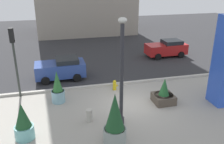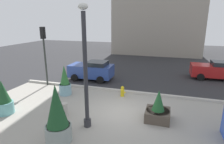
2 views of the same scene
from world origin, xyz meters
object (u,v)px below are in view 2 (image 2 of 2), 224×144
object	(u,v)px
car_curb_east	(92,70)
traffic_light_corner	(44,47)
potted_plant_curbside	(65,82)
potted_plant_by_pillar	(158,110)
fire_hydrant	(122,91)
car_far_lane	(216,70)
potted_plant_near_right	(4,99)
concrete_bollard	(65,109)
lamp_post	(86,72)
potted_plant_mid_plaza	(57,116)

from	to	relation	value
car_curb_east	traffic_light_corner	bearing A→B (deg)	-139.14
potted_plant_curbside	potted_plant_by_pillar	xyz separation A→B (m)	(6.55, -1.72, -0.34)
potted_plant_by_pillar	fire_hydrant	size ratio (longest dim) A/B	2.25
car_curb_east	fire_hydrant	bearing A→B (deg)	-40.28
potted_plant_curbside	car_far_lane	xyz separation A→B (m)	(10.99, 7.28, -0.09)
potted_plant_near_right	potted_plant_by_pillar	size ratio (longest dim) A/B	1.17
concrete_bollard	potted_plant_curbside	bearing A→B (deg)	119.77
lamp_post	concrete_bollard	xyz separation A→B (m)	(-1.66, 0.65, -2.48)
lamp_post	concrete_bollard	distance (m)	3.05
concrete_bollard	potted_plant_near_right	bearing A→B (deg)	-167.30
lamp_post	potted_plant_near_right	distance (m)	5.42
lamp_post	car_curb_east	distance (m)	8.09
fire_hydrant	concrete_bollard	bearing A→B (deg)	-123.39
fire_hydrant	potted_plant_by_pillar	bearing A→B (deg)	-45.27
potted_plant_near_right	potted_plant_mid_plaza	size ratio (longest dim) A/B	0.75
potted_plant_near_right	concrete_bollard	size ratio (longest dim) A/B	2.64
car_curb_east	concrete_bollard	bearing A→B (deg)	-80.03
car_curb_east	car_far_lane	xyz separation A→B (m)	(10.59, 3.37, -0.03)
car_curb_east	car_far_lane	size ratio (longest dim) A/B	0.95
traffic_light_corner	potted_plant_curbside	bearing A→B (deg)	-29.40
fire_hydrant	potted_plant_curbside	bearing A→B (deg)	-167.51
car_far_lane	potted_plant_curbside	bearing A→B (deg)	-146.49
potted_plant_curbside	potted_plant_by_pillar	world-z (taller)	potted_plant_curbside
car_curb_east	car_far_lane	distance (m)	11.11
potted_plant_near_right	fire_hydrant	distance (m)	7.29
potted_plant_near_right	car_curb_east	xyz separation A→B (m)	(2.22, 7.43, -0.03)
concrete_bollard	lamp_post	bearing A→B (deg)	-21.28
car_far_lane	concrete_bollard	bearing A→B (deg)	-133.18
potted_plant_near_right	concrete_bollard	distance (m)	3.51
lamp_post	potted_plant_near_right	world-z (taller)	lamp_post
potted_plant_near_right	car_far_lane	xyz separation A→B (m)	(12.80, 10.80, -0.06)
traffic_light_corner	fire_hydrant	bearing A→B (deg)	-4.61
lamp_post	potted_plant_mid_plaza	xyz separation A→B (m)	(-0.72, -1.44, -1.66)
traffic_light_corner	car_curb_east	world-z (taller)	traffic_light_corner
potted_plant_near_right	potted_plant_mid_plaza	world-z (taller)	potted_plant_mid_plaza
potted_plant_by_pillar	traffic_light_corner	world-z (taller)	traffic_light_corner
potted_plant_mid_plaza	fire_hydrant	xyz separation A→B (m)	(1.46, 5.73, -0.83)
potted_plant_by_pillar	potted_plant_near_right	bearing A→B (deg)	-167.83
potted_plant_by_pillar	car_curb_east	distance (m)	8.33
potted_plant_mid_plaza	traffic_light_corner	size ratio (longest dim) A/B	0.56
lamp_post	fire_hydrant	size ratio (longest dim) A/B	7.82
potted_plant_curbside	potted_plant_by_pillar	bearing A→B (deg)	-14.70
concrete_bollard	traffic_light_corner	world-z (taller)	traffic_light_corner
potted_plant_mid_plaza	car_far_lane	xyz separation A→B (m)	(8.48, 12.12, -0.37)
potted_plant_by_pillar	potted_plant_mid_plaza	bearing A→B (deg)	-142.22
potted_plant_near_right	concrete_bollard	bearing A→B (deg)	12.70
potted_plant_near_right	concrete_bollard	xyz separation A→B (m)	(3.39, 0.76, -0.51)
potted_plant_by_pillar	fire_hydrant	xyz separation A→B (m)	(-2.57, 2.60, -0.21)
potted_plant_near_right	car_far_lane	size ratio (longest dim) A/B	0.49
potted_plant_near_right	potted_plant_mid_plaza	bearing A→B (deg)	-17.00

